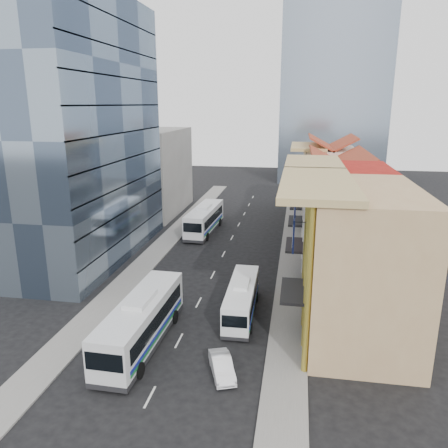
% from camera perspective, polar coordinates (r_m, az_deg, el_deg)
% --- Properties ---
extents(ground, '(200.00, 200.00, 0.00)m').
position_cam_1_polar(ground, '(35.20, -6.36, -15.71)').
color(ground, black).
rests_on(ground, ground).
extents(sidewalk_right, '(3.00, 90.00, 0.15)m').
position_cam_1_polar(sidewalk_right, '(53.99, 8.90, -4.32)').
color(sidewalk_right, slate).
rests_on(sidewalk_right, ground).
extents(sidewalk_left, '(3.00, 90.00, 0.15)m').
position_cam_1_polar(sidewalk_left, '(56.67, -8.57, -3.34)').
color(sidewalk_left, slate).
rests_on(sidewalk_left, ground).
extents(shophouse_tan, '(8.00, 14.00, 12.00)m').
position_cam_1_polar(shophouse_tan, '(36.37, 17.49, -4.83)').
color(shophouse_tan, tan).
rests_on(shophouse_tan, ground).
extents(shophouse_red, '(8.00, 10.00, 12.00)m').
position_cam_1_polar(shophouse_red, '(47.74, 15.69, 0.10)').
color(shophouse_red, '#A61A12').
rests_on(shophouse_red, ground).
extents(shophouse_cream_near, '(8.00, 9.00, 10.00)m').
position_cam_1_polar(shophouse_cream_near, '(57.15, 14.71, 1.62)').
color(shophouse_cream_near, silver).
rests_on(shophouse_cream_near, ground).
extents(shophouse_cream_mid, '(8.00, 9.00, 10.00)m').
position_cam_1_polar(shophouse_cream_mid, '(65.91, 14.09, 3.47)').
color(shophouse_cream_mid, silver).
rests_on(shophouse_cream_mid, ground).
extents(shophouse_cream_far, '(8.00, 12.00, 11.00)m').
position_cam_1_polar(shophouse_cream_far, '(76.11, 13.58, 5.45)').
color(shophouse_cream_far, silver).
rests_on(shophouse_cream_far, ground).
extents(office_tower, '(12.00, 26.00, 30.00)m').
position_cam_1_polar(office_tower, '(54.44, -18.93, 11.31)').
color(office_tower, '#3F4F64').
rests_on(office_tower, ground).
extents(office_block_far, '(10.00, 18.00, 14.00)m').
position_cam_1_polar(office_block_far, '(75.88, -9.52, 6.78)').
color(office_block_far, gray).
rests_on(office_block_far, ground).
extents(bus_left_near, '(3.31, 12.74, 4.06)m').
position_cam_1_polar(bus_left_near, '(34.99, -10.74, -12.30)').
color(bus_left_near, silver).
rests_on(bus_left_near, ground).
extents(bus_left_far, '(3.50, 12.68, 4.03)m').
position_cam_1_polar(bus_left_far, '(63.49, -2.57, 0.70)').
color(bus_left_far, silver).
rests_on(bus_left_far, ground).
extents(bus_right, '(2.47, 9.92, 3.17)m').
position_cam_1_polar(bus_right, '(39.10, 2.31, -9.65)').
color(bus_right, white).
rests_on(bus_right, ground).
extents(sedan_left, '(2.30, 4.75, 1.56)m').
position_cam_1_polar(sedan_left, '(37.45, -9.54, -12.44)').
color(sedan_left, silver).
rests_on(sedan_left, ground).
extents(sedan_right, '(2.62, 4.11, 1.28)m').
position_cam_1_polar(sedan_right, '(31.72, -0.28, -18.08)').
color(sedan_right, white).
rests_on(sedan_right, ground).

